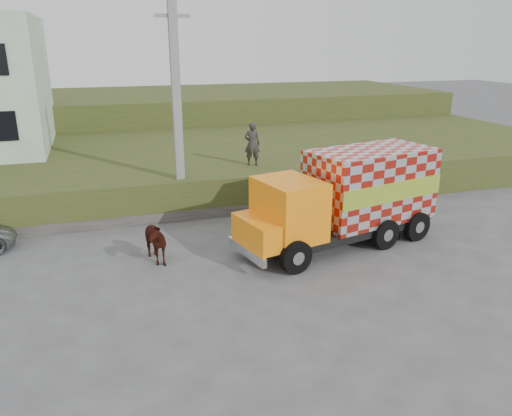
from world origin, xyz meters
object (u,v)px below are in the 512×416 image
object	(u,v)px
utility_pole	(177,109)
cargo_truck	(348,197)
pedestrian	(252,144)
cow	(151,241)

from	to	relation	value
utility_pole	cargo_truck	xyz separation A→B (m)	(4.75, -4.26, -2.50)
pedestrian	utility_pole	bearing A→B (deg)	35.32
utility_pole	pedestrian	distance (m)	3.82
cow	pedestrian	size ratio (longest dim) A/B	0.90
cargo_truck	pedestrian	size ratio (longest dim) A/B	4.02
utility_pole	cow	distance (m)	5.36
utility_pole	cow	bearing A→B (deg)	-112.15
cargo_truck	cow	bearing A→B (deg)	163.31
utility_pole	pedestrian	bearing A→B (deg)	20.79
utility_pole	pedestrian	size ratio (longest dim) A/B	4.50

